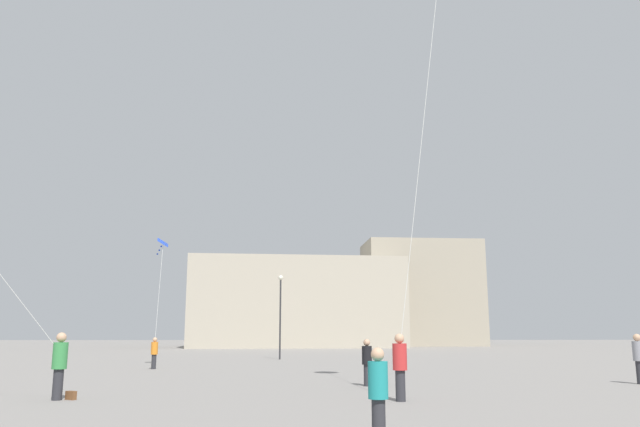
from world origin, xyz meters
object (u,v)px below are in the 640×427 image
(kite_cobalt_delta, at_px, (163,244))
(handbag_beside_flyer, at_px, (71,395))
(person_in_orange, at_px, (154,352))
(person_in_red, at_px, (400,364))
(person_in_green, at_px, (60,363))
(person_in_teal, at_px, (378,390))
(person_in_black, at_px, (367,360))
(building_centre_hall, at_px, (421,294))
(building_left_hall, at_px, (295,304))
(person_in_grey, at_px, (639,356))
(lamppost_east, at_px, (280,304))

(kite_cobalt_delta, relative_size, handbag_beside_flyer, 18.34)
(person_in_orange, xyz_separation_m, handbag_beside_flyer, (0.99, -14.70, -0.76))
(person_in_red, distance_m, handbag_beside_flyer, 9.27)
(person_in_green, height_order, person_in_teal, person_in_green)
(person_in_black, relative_size, kite_cobalt_delta, 0.28)
(building_centre_hall, bearing_deg, handbag_beside_flyer, -109.33)
(person_in_black, height_order, building_left_hall, building_left_hall)
(person_in_orange, height_order, person_in_red, person_in_red)
(building_left_hall, bearing_deg, kite_cobalt_delta, -99.29)
(building_centre_hall, distance_m, handbag_beside_flyer, 73.63)
(person_in_grey, height_order, building_left_hall, building_left_hall)
(person_in_grey, bearing_deg, kite_cobalt_delta, 150.37)
(person_in_grey, bearing_deg, person_in_green, -164.66)
(person_in_orange, relative_size, building_centre_hall, 0.10)
(person_in_green, distance_m, kite_cobalt_delta, 18.01)
(person_in_teal, relative_size, building_centre_hall, 0.10)
(person_in_black, xyz_separation_m, person_in_teal, (-1.12, -11.25, -0.01))
(person_in_orange, distance_m, handbag_beside_flyer, 14.75)
(person_in_orange, xyz_separation_m, kite_cobalt_delta, (-0.30, 2.23, 5.92))
(lamppost_east, bearing_deg, person_in_orange, -119.37)
(person_in_grey, xyz_separation_m, person_in_teal, (-11.23, -11.71, -0.11))
(person_in_orange, distance_m, person_in_grey, 22.39)
(handbag_beside_flyer, bearing_deg, lamppost_east, 78.49)
(person_in_teal, bearing_deg, person_in_black, -106.91)
(person_in_green, relative_size, person_in_orange, 1.16)
(person_in_black, xyz_separation_m, building_left_hall, (-2.59, 58.94, 4.62))
(handbag_beside_flyer, bearing_deg, building_left_hall, 84.33)
(person_in_grey, bearing_deg, handbag_beside_flyer, -164.70)
(handbag_beside_flyer, bearing_deg, building_centre_hall, 70.67)
(person_in_red, relative_size, person_in_teal, 1.14)
(person_in_teal, height_order, kite_cobalt_delta, kite_cobalt_delta)
(person_in_black, relative_size, building_left_hall, 0.06)
(building_left_hall, relative_size, building_centre_hall, 1.69)
(person_in_green, bearing_deg, building_centre_hall, -40.29)
(building_centre_hall, height_order, handbag_beside_flyer, building_centre_hall)
(person_in_red, bearing_deg, lamppost_east, -54.61)
(person_in_teal, bearing_deg, person_in_red, -114.19)
(kite_cobalt_delta, bearing_deg, person_in_red, -59.40)
(person_in_black, relative_size, person_in_red, 0.89)
(person_in_red, xyz_separation_m, lamppost_east, (-3.95, 26.57, 2.85))
(person_in_red, xyz_separation_m, building_centre_hall, (15.06, 69.94, 6.28))
(kite_cobalt_delta, distance_m, building_centre_hall, 58.13)
(person_in_black, distance_m, building_centre_hall, 67.18)
(person_in_grey, xyz_separation_m, building_left_hall, (-12.71, 58.48, 4.52))
(person_in_orange, distance_m, person_in_black, 14.47)
(person_in_grey, distance_m, kite_cobalt_delta, 24.44)
(person_in_red, bearing_deg, handbag_beside_flyer, 21.98)
(person_in_red, height_order, person_in_grey, person_in_red)
(person_in_red, distance_m, building_left_hall, 64.04)
(person_in_grey, height_order, person_in_teal, person_in_grey)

